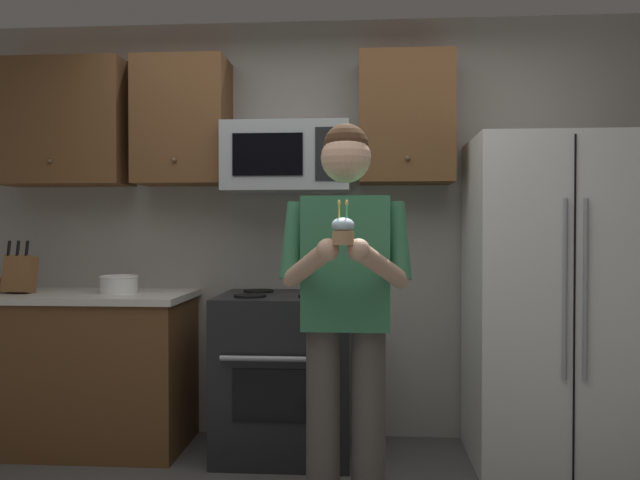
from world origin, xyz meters
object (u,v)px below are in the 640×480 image
at_px(cupcake, 343,231).
at_px(person, 346,298).
at_px(knife_block, 20,274).
at_px(bowl_large_white, 119,284).
at_px(refrigerator, 553,301).
at_px(microwave, 288,158).
at_px(oven_range, 285,374).

bearing_deg(cupcake, person, 90.00).
xyz_separation_m(knife_block, bowl_large_white, (0.58, 0.05, -0.06)).
bearing_deg(knife_block, refrigerator, -0.18).
relative_size(bowl_large_white, person, 0.13).
bearing_deg(microwave, person, -69.09).
bearing_deg(refrigerator, cupcake, -134.14).
bearing_deg(person, knife_block, 156.77).
xyz_separation_m(oven_range, knife_block, (-1.58, -0.03, 0.57)).
distance_m(oven_range, cupcake, 1.50).
height_order(oven_range, knife_block, knife_block).
bearing_deg(oven_range, knife_block, -178.93).
height_order(microwave, person, microwave).
bearing_deg(bowl_large_white, person, -32.81).
relative_size(refrigerator, cupcake, 10.35).
relative_size(bowl_large_white, cupcake, 1.30).
xyz_separation_m(microwave, bowl_large_white, (-0.99, -0.10, -0.75)).
height_order(oven_range, cupcake, cupcake).
relative_size(refrigerator, knife_block, 5.63).
bearing_deg(bowl_large_white, knife_block, -175.57).
bearing_deg(knife_block, cupcake, -30.86).
bearing_deg(person, cupcake, -90.00).
bearing_deg(knife_block, person, -23.23).
relative_size(oven_range, microwave, 1.26).
bearing_deg(oven_range, bowl_large_white, 179.08).
bearing_deg(bowl_large_white, refrigerator, -1.27).
height_order(refrigerator, cupcake, refrigerator).
relative_size(oven_range, refrigerator, 0.52).
bearing_deg(microwave, cupcake, -74.01).
height_order(microwave, refrigerator, microwave).
bearing_deg(refrigerator, microwave, 173.97).
xyz_separation_m(refrigerator, knife_block, (-3.08, 0.01, 0.13)).
bearing_deg(cupcake, microwave, 105.99).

